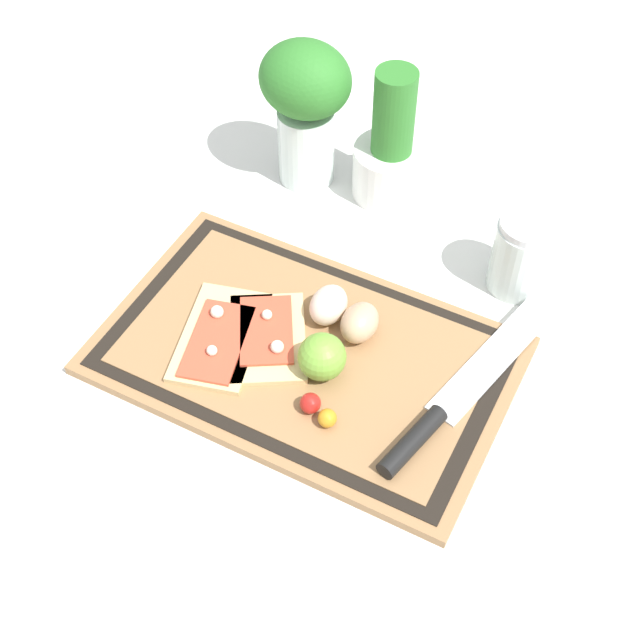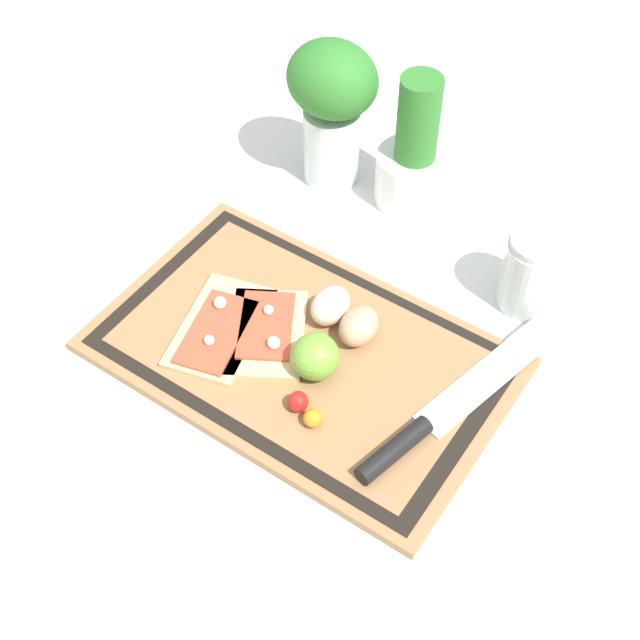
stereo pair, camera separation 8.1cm
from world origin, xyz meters
name	(u,v)px [view 1 (the left image)]	position (x,y,z in m)	size (l,w,h in m)	color
ground_plane	(306,359)	(0.00, 0.00, 0.00)	(6.00, 6.00, 0.00)	silver
cutting_board	(305,355)	(0.00, 0.00, 0.01)	(0.48, 0.30, 0.02)	#997047
pizza_slice_near	(219,337)	(-0.10, -0.03, 0.02)	(0.13, 0.17, 0.02)	#DBBC7F
pizza_slice_far	(268,336)	(-0.05, 0.00, 0.02)	(0.15, 0.16, 0.02)	#DBBC7F
knife	(442,411)	(0.18, -0.01, 0.02)	(0.10, 0.32, 0.02)	silver
egg_brown	(360,323)	(0.05, 0.05, 0.04)	(0.04, 0.06, 0.04)	tan
egg_pink	(329,305)	(0.00, 0.06, 0.04)	(0.04, 0.06, 0.04)	beige
lime	(322,357)	(0.03, -0.02, 0.04)	(0.06, 0.06, 0.06)	#70A838
cherry_tomato_red	(310,403)	(0.04, -0.07, 0.03)	(0.02, 0.02, 0.02)	red
cherry_tomato_yellow	(327,418)	(0.07, -0.08, 0.03)	(0.02, 0.02, 0.02)	orange
herb_pot	(391,153)	(-0.04, 0.32, 0.07)	(0.10, 0.10, 0.20)	white
sauce_jar	(521,258)	(0.18, 0.23, 0.05)	(0.08, 0.08, 0.11)	silver
herb_glass	(305,102)	(-0.16, 0.29, 0.13)	(0.13, 0.11, 0.22)	silver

